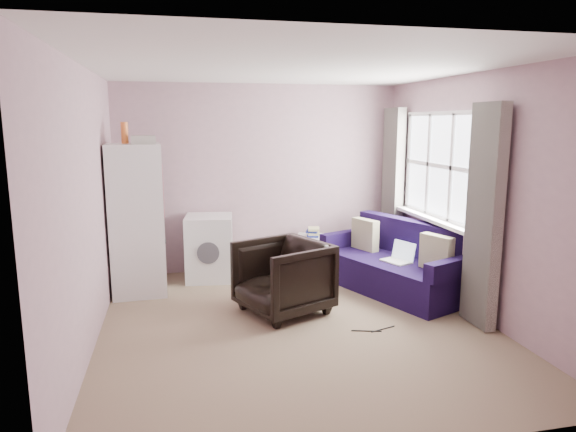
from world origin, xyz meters
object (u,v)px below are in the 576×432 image
fridge (137,219)px  sofa (398,266)px  washing_machine (209,246)px  side_table (313,251)px  armchair (283,274)px

fridge → sofa: (3.03, -0.58, -0.59)m
sofa → fridge: bearing=146.9°
washing_machine → sofa: size_ratio=0.41×
side_table → armchair: bearing=-116.7°
fridge → sofa: bearing=-14.1°
fridge → side_table: bearing=7.5°
fridge → side_table: (2.25, 0.43, -0.61)m
washing_machine → armchair: bearing=-56.6°
armchair → fridge: bearing=-146.4°
armchair → washing_machine: (-0.68, 1.36, 0.01)m
armchair → washing_machine: armchair is taller
sofa → washing_machine: bearing=134.1°
side_table → sofa: sofa is taller
armchair → washing_machine: size_ratio=1.03×
side_table → fridge: bearing=-169.2°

